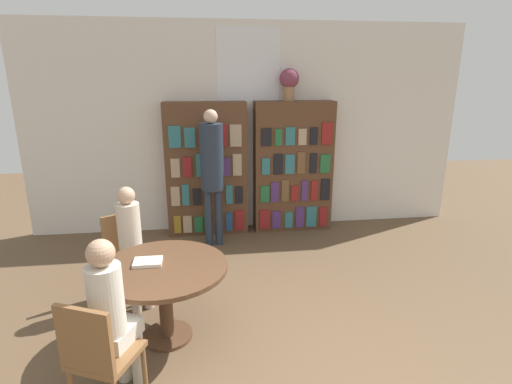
{
  "coord_description": "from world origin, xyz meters",
  "views": [
    {
      "loc": [
        -0.67,
        -1.99,
        2.26
      ],
      "look_at": [
        -0.12,
        2.11,
        1.05
      ],
      "focal_mm": 28.0,
      "sensor_mm": 36.0,
      "label": 1
    }
  ],
  "objects_px": {
    "bookshelf_left": "(207,170)",
    "librarian_standing": "(212,164)",
    "chair_near_camera": "(98,353)",
    "seated_reader_left": "(132,242)",
    "bookshelf_right": "(293,167)",
    "chair_left_side": "(127,252)",
    "flower_vase": "(289,81)",
    "reading_table": "(164,279)",
    "seated_reader_right": "(112,311)"
  },
  "relations": [
    {
      "from": "bookshelf_left",
      "to": "flower_vase",
      "type": "bearing_deg",
      "value": 0.23
    },
    {
      "from": "chair_near_camera",
      "to": "seated_reader_right",
      "type": "bearing_deg",
      "value": 90.0
    },
    {
      "from": "bookshelf_left",
      "to": "librarian_standing",
      "type": "height_order",
      "value": "bookshelf_left"
    },
    {
      "from": "bookshelf_right",
      "to": "reading_table",
      "type": "relative_size",
      "value": 1.73
    },
    {
      "from": "chair_left_side",
      "to": "seated_reader_right",
      "type": "bearing_deg",
      "value": 66.37
    },
    {
      "from": "reading_table",
      "to": "seated_reader_right",
      "type": "height_order",
      "value": "seated_reader_right"
    },
    {
      "from": "reading_table",
      "to": "librarian_standing",
      "type": "bearing_deg",
      "value": 76.45
    },
    {
      "from": "bookshelf_right",
      "to": "chair_near_camera",
      "type": "relative_size",
      "value": 2.14
    },
    {
      "from": "bookshelf_right",
      "to": "seated_reader_right",
      "type": "distance_m",
      "value": 3.72
    },
    {
      "from": "bookshelf_right",
      "to": "librarian_standing",
      "type": "bearing_deg",
      "value": -157.37
    },
    {
      "from": "flower_vase",
      "to": "librarian_standing",
      "type": "bearing_deg",
      "value": -155.63
    },
    {
      "from": "reading_table",
      "to": "chair_near_camera",
      "type": "xyz_separation_m",
      "value": [
        -0.36,
        -0.81,
        -0.07
      ]
    },
    {
      "from": "seated_reader_left",
      "to": "seated_reader_right",
      "type": "xyz_separation_m",
      "value": [
        0.07,
        -1.25,
        0.02
      ]
    },
    {
      "from": "bookshelf_right",
      "to": "seated_reader_left",
      "type": "distance_m",
      "value": 2.8
    },
    {
      "from": "bookshelf_left",
      "to": "reading_table",
      "type": "bearing_deg",
      "value": -99.33
    },
    {
      "from": "chair_near_camera",
      "to": "chair_left_side",
      "type": "bearing_deg",
      "value": 117.0
    },
    {
      "from": "chair_near_camera",
      "to": "seated_reader_left",
      "type": "distance_m",
      "value": 1.43
    },
    {
      "from": "reading_table",
      "to": "chair_left_side",
      "type": "xyz_separation_m",
      "value": [
        -0.45,
        0.77,
        -0.07
      ]
    },
    {
      "from": "bookshelf_left",
      "to": "librarian_standing",
      "type": "distance_m",
      "value": 0.54
    },
    {
      "from": "seated_reader_right",
      "to": "chair_near_camera",
      "type": "bearing_deg",
      "value": -90.0
    },
    {
      "from": "bookshelf_left",
      "to": "flower_vase",
      "type": "xyz_separation_m",
      "value": [
        1.19,
        0.0,
        1.23
      ]
    },
    {
      "from": "bookshelf_right",
      "to": "chair_left_side",
      "type": "distance_m",
      "value": 2.79
    },
    {
      "from": "flower_vase",
      "to": "seated_reader_left",
      "type": "distance_m",
      "value": 3.11
    },
    {
      "from": "reading_table",
      "to": "chair_left_side",
      "type": "bearing_deg",
      "value": 120.12
    },
    {
      "from": "reading_table",
      "to": "chair_near_camera",
      "type": "relative_size",
      "value": 1.23
    },
    {
      "from": "reading_table",
      "to": "seated_reader_left",
      "type": "bearing_deg",
      "value": 120.12
    },
    {
      "from": "bookshelf_left",
      "to": "seated_reader_left",
      "type": "bearing_deg",
      "value": -111.94
    },
    {
      "from": "bookshelf_left",
      "to": "seated_reader_left",
      "type": "height_order",
      "value": "bookshelf_left"
    },
    {
      "from": "bookshelf_right",
      "to": "chair_near_camera",
      "type": "bearing_deg",
      "value": -121.65
    },
    {
      "from": "chair_left_side",
      "to": "seated_reader_left",
      "type": "xyz_separation_m",
      "value": [
        0.09,
        -0.16,
        0.18
      ]
    },
    {
      "from": "chair_left_side",
      "to": "bookshelf_left",
      "type": "bearing_deg",
      "value": -146.46
    },
    {
      "from": "reading_table",
      "to": "flower_vase",
      "type": "bearing_deg",
      "value": 57.48
    },
    {
      "from": "seated_reader_left",
      "to": "chair_near_camera",
      "type": "bearing_deg",
      "value": 59.56
    },
    {
      "from": "reading_table",
      "to": "chair_near_camera",
      "type": "distance_m",
      "value": 0.89
    },
    {
      "from": "bookshelf_left",
      "to": "chair_near_camera",
      "type": "bearing_deg",
      "value": -103.1
    },
    {
      "from": "librarian_standing",
      "to": "seated_reader_right",
      "type": "bearing_deg",
      "value": -106.18
    },
    {
      "from": "bookshelf_right",
      "to": "chair_near_camera",
      "type": "distance_m",
      "value": 3.92
    },
    {
      "from": "reading_table",
      "to": "chair_left_side",
      "type": "height_order",
      "value": "chair_left_side"
    },
    {
      "from": "flower_vase",
      "to": "reading_table",
      "type": "bearing_deg",
      "value": -122.52
    },
    {
      "from": "reading_table",
      "to": "chair_near_camera",
      "type": "height_order",
      "value": "chair_near_camera"
    },
    {
      "from": "bookshelf_left",
      "to": "chair_near_camera",
      "type": "height_order",
      "value": "bookshelf_left"
    },
    {
      "from": "bookshelf_right",
      "to": "librarian_standing",
      "type": "relative_size",
      "value": 1.03
    },
    {
      "from": "bookshelf_right",
      "to": "seated_reader_left",
      "type": "xyz_separation_m",
      "value": [
        -2.04,
        -1.9,
        -0.27
      ]
    },
    {
      "from": "seated_reader_left",
      "to": "bookshelf_left",
      "type": "bearing_deg",
      "value": -142.07
    },
    {
      "from": "bookshelf_right",
      "to": "seated_reader_left",
      "type": "relative_size",
      "value": 1.55
    },
    {
      "from": "chair_left_side",
      "to": "seated_reader_right",
      "type": "xyz_separation_m",
      "value": [
        0.16,
        -1.42,
        0.2
      ]
    },
    {
      "from": "bookshelf_left",
      "to": "librarian_standing",
      "type": "xyz_separation_m",
      "value": [
        0.07,
        -0.5,
        0.19
      ]
    },
    {
      "from": "librarian_standing",
      "to": "chair_left_side",
      "type": "bearing_deg",
      "value": -127.01
    },
    {
      "from": "bookshelf_right",
      "to": "flower_vase",
      "type": "relative_size",
      "value": 4.32
    },
    {
      "from": "bookshelf_left",
      "to": "bookshelf_right",
      "type": "height_order",
      "value": "same"
    }
  ]
}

